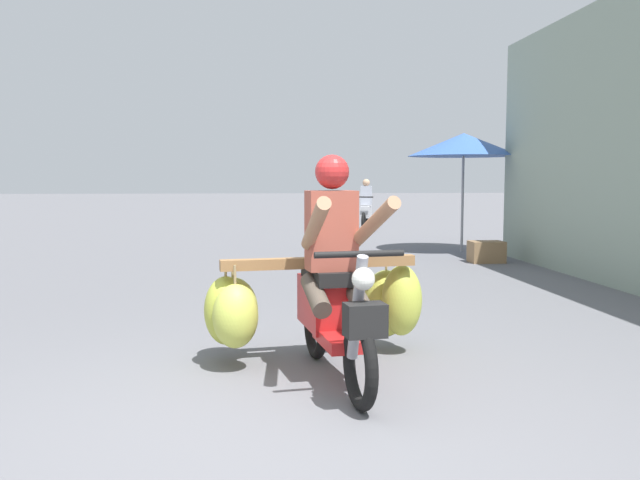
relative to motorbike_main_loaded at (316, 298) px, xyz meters
name	(u,v)px	position (x,y,z in m)	size (l,w,h in m)	color
ground_plane	(278,437)	(-0.34, -1.34, -0.53)	(120.00, 120.00, 0.00)	slate
motorbike_main_loaded	(316,298)	(0.00, 0.00, 0.00)	(1.79, 1.89, 1.58)	black
motorbike_distant_ahead_left	(366,209)	(2.67, 13.20, 0.04)	(0.64, 1.58, 1.40)	black
market_umbrella_near_shop	(464,145)	(3.56, 7.52, 1.53)	(2.12, 2.12, 2.27)	#99999E
produce_crate	(486,252)	(3.46, 5.90, -0.35)	(0.56, 0.40, 0.36)	olive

